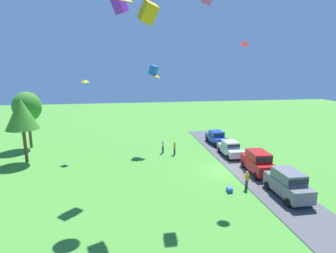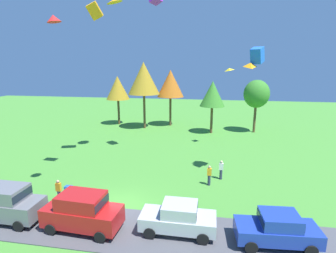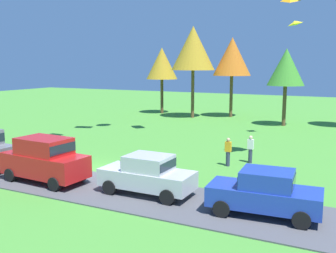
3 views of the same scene
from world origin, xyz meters
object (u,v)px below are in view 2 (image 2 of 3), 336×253
at_px(person_on_lawn, 59,191).
at_px(tree_lone_near, 170,84).
at_px(car_suv_mid_row, 82,210).
at_px(kite_delta_over_trees, 114,1).
at_px(kite_box_topmost, 95,11).
at_px(car_sedan_by_flagpole, 277,228).
at_px(tree_far_right, 144,78).
at_px(car_sedan_far_end, 179,217).
at_px(cooler_box, 69,188).
at_px(tree_center_back, 212,94).
at_px(kite_diamond_near_flag, 229,69).
at_px(kite_delta_high_left, 54,18).
at_px(kite_diamond_trailing_tail, 250,65).
at_px(kite_box_mid_center, 257,55).
at_px(person_beside_suv, 209,175).
at_px(person_watching_sky, 221,170).
at_px(car_suv_near_entrance, 5,202).
at_px(tree_left_of_center, 257,94).
at_px(tree_right_of_center, 118,88).

distance_m(person_on_lawn, tree_lone_near, 26.83).
relative_size(car_suv_mid_row, tree_lone_near, 0.52).
distance_m(kite_delta_over_trees, kite_box_topmost, 2.44).
height_order(car_sedan_by_flagpole, tree_far_right, tree_far_right).
relative_size(car_sedan_far_end, cooler_box, 7.86).
height_order(car_sedan_far_end, tree_far_right, tree_far_right).
xyz_separation_m(tree_center_back, kite_box_topmost, (-10.99, -13.31, 8.84)).
bearing_deg(kite_diamond_near_flag, car_suv_mid_row, -116.90).
height_order(kite_delta_high_left, kite_box_topmost, kite_box_topmost).
distance_m(kite_diamond_trailing_tail, kite_box_mid_center, 0.99).
height_order(person_beside_suv, kite_diamond_trailing_tail, kite_diamond_trailing_tail).
bearing_deg(person_watching_sky, car_sedan_by_flagpole, -71.33).
height_order(kite_box_topmost, kite_diamond_trailing_tail, kite_box_topmost).
bearing_deg(person_beside_suv, person_on_lawn, -156.77).
relative_size(kite_box_topmost, kite_box_mid_center, 1.14).
relative_size(car_suv_near_entrance, kite_diamond_near_flag, 5.49).
bearing_deg(cooler_box, person_on_lawn, -80.44).
height_order(tree_center_back, kite_delta_over_trees, kite_delta_over_trees).
relative_size(tree_center_back, tree_left_of_center, 0.98).
height_order(car_suv_near_entrance, kite_delta_high_left, kite_delta_high_left).
distance_m(car_suv_near_entrance, tree_far_right, 26.91).
xyz_separation_m(kite_delta_high_left, kite_box_mid_center, (13.70, 5.92, -2.18)).
bearing_deg(person_beside_suv, car_sedan_by_flagpole, -61.24).
height_order(tree_left_of_center, cooler_box, tree_left_of_center).
relative_size(car_suv_mid_row, car_sedan_far_end, 1.07).
bearing_deg(kite_diamond_trailing_tail, person_watching_sky, -166.81).
bearing_deg(car_suv_mid_row, person_watching_sky, 46.21).
bearing_deg(kite_delta_over_trees, car_sedan_far_end, -57.42).
bearing_deg(person_on_lawn, tree_center_back, 64.08).
bearing_deg(car_suv_near_entrance, car_suv_mid_row, -1.02).
height_order(person_watching_sky, kite_diamond_near_flag, kite_diamond_near_flag).
relative_size(tree_lone_near, kite_diamond_trailing_tail, 9.76).
relative_size(person_on_lawn, tree_right_of_center, 0.21).
height_order(car_sedan_by_flagpole, tree_left_of_center, tree_left_of_center).
xyz_separation_m(tree_left_of_center, kite_diamond_near_flag, (-4.53, -8.34, 3.58)).
xyz_separation_m(car_sedan_far_end, car_sedan_by_flagpole, (5.44, -0.15, 0.00)).
height_order(car_suv_mid_row, kite_diamond_near_flag, kite_diamond_near_flag).
distance_m(car_suv_near_entrance, tree_lone_near, 29.69).
distance_m(cooler_box, kite_diamond_near_flag, 20.52).
relative_size(car_suv_near_entrance, person_watching_sky, 2.70).
bearing_deg(tree_right_of_center, kite_diamond_near_flag, -30.97).
height_order(tree_far_right, kite_diamond_trailing_tail, tree_far_right).
bearing_deg(tree_center_back, tree_left_of_center, 13.65).
bearing_deg(kite_diamond_trailing_tail, tree_left_of_center, 78.76).
distance_m(person_on_lawn, kite_diamond_trailing_tail, 17.33).
distance_m(car_sedan_by_flagpole, person_on_lawn, 14.57).
relative_size(car_sedan_far_end, tree_lone_near, 0.49).
xyz_separation_m(kite_delta_over_trees, kite_diamond_near_flag, (11.39, 4.79, -6.49)).
bearing_deg(person_watching_sky, kite_box_mid_center, 19.01).
xyz_separation_m(tree_left_of_center, kite_diamond_trailing_tail, (-3.40, -17.11, 4.07)).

